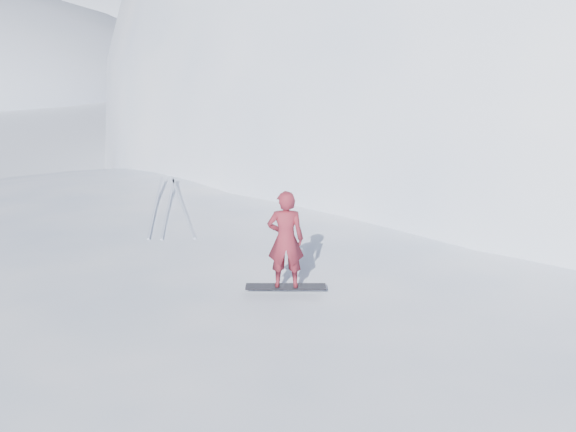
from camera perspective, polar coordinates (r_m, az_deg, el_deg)
name	(u,v)px	position (r m, az deg, el deg)	size (l,w,h in m)	color
ground	(149,376)	(14.32, -12.28, -13.74)	(400.00, 400.00, 0.00)	white
near_ridge	(217,315)	(16.70, -6.36, -8.70)	(36.00, 28.00, 4.80)	white
peak_shoulder	(445,169)	(33.30, 13.78, 4.10)	(28.00, 24.00, 18.00)	white
far_ridge_c	(85,58)	(129.56, -17.58, 13.22)	(140.00, 90.00, 36.00)	white
wind_bumps	(148,329)	(16.24, -12.35, -9.81)	(16.00, 14.40, 1.00)	white
snowboard	(286,287)	(12.18, -0.21, -6.29)	(1.52, 0.28, 0.03)	black
snowboarder	(286,239)	(11.83, -0.21, -2.10)	(0.68, 0.45, 1.86)	maroon
board_tracks	(169,203)	(17.85, -10.55, 1.14)	(2.19, 5.93, 0.04)	silver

